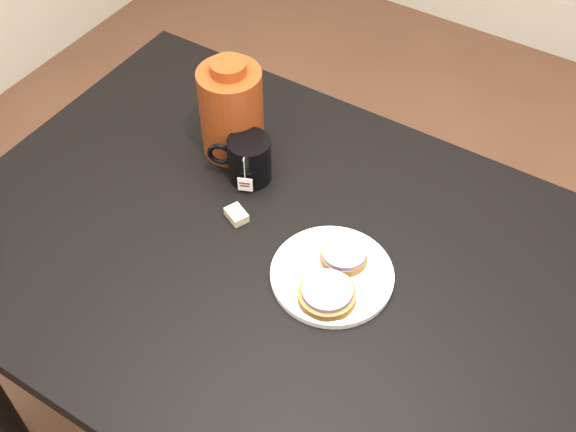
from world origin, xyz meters
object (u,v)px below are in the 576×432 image
Objects in this scene: mug at (248,159)px; teabag_pouch at (236,215)px; bagel_back at (344,255)px; plate at (332,274)px; bagel_front at (327,294)px; bagel_package at (231,110)px; table at (307,293)px.

teabag_pouch is (0.04, -0.11, -0.04)m from mug.
bagel_back is at bearing -42.06° from mug.
teabag_pouch is (-0.23, -0.01, -0.02)m from bagel_back.
mug reaches higher than bagel_back.
bagel_back is at bearing 3.28° from teabag_pouch.
bagel_front is (0.02, -0.05, 0.02)m from plate.
plate is 1.96× the size of bagel_front.
plate is at bearing -49.08° from mug.
plate is 5.01× the size of teabag_pouch.
bagel_package reaches higher than bagel_back.
bagel_package is at bearing 146.76° from bagel_front.
mug reaches higher than teabag_pouch.
table is at bearing -8.99° from teabag_pouch.
bagel_package is (-0.30, 0.19, 0.19)m from table.
bagel_front reaches higher than teabag_pouch.
mug is at bearing 153.98° from plate.
bagel_front is 0.35m from mug.
bagel_front is 0.82× the size of mug.
plate is 0.04m from bagel_back.
teabag_pouch reaches higher than table.
teabag_pouch is (-0.18, 0.03, 0.09)m from table.
table is 0.20m from teabag_pouch.
mug is 0.12m from teabag_pouch.
table is 11.66× the size of bagel_back.
bagel_back is (0.05, 0.04, 0.11)m from table.
table is at bearing -176.79° from plate.
mug is at bearing -35.91° from bagel_package.
table is 0.13m from bagel_back.
bagel_front is 0.26m from teabag_pouch.
teabag_pouch is (-0.23, 0.03, 0.00)m from plate.
table is 6.37× the size of bagel_package.
bagel_back is at bearing 87.88° from plate.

